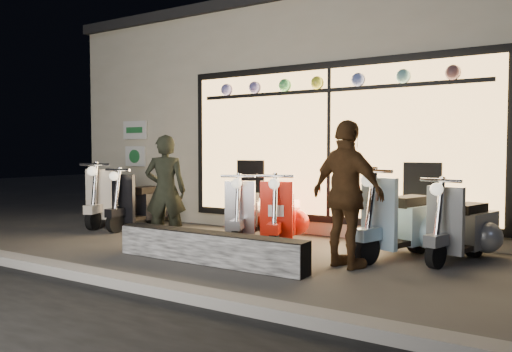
{
  "coord_description": "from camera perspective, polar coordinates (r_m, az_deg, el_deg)",
  "views": [
    {
      "loc": [
        4.05,
        -5.65,
        1.43
      ],
      "look_at": [
        0.21,
        0.6,
        1.05
      ],
      "focal_mm": 35.0,
      "sensor_mm": 36.0,
      "label": 1
    }
  ],
  "objects": [
    {
      "name": "kerb",
      "position": [
        5.62,
        -16.22,
        -11.27
      ],
      "size": [
        40.0,
        0.25,
        0.12
      ],
      "primitive_type": "cube",
      "color": "slate",
      "rests_on": "ground"
    },
    {
      "name": "graffiti_barrier",
      "position": [
        6.38,
        -5.43,
        -8.16
      ],
      "size": [
        2.73,
        0.28,
        0.4
      ],
      "primitive_type": "cube",
      "color": "black",
      "rests_on": "ground"
    },
    {
      "name": "scooter_blue",
      "position": [
        7.07,
        16.8,
        -5.05
      ],
      "size": [
        0.86,
        1.6,
        1.15
      ],
      "rotation": [
        0.0,
        0.0,
        -0.33
      ],
      "color": "black",
      "rests_on": "ground"
    },
    {
      "name": "man",
      "position": [
        7.53,
        -10.31,
        -1.66
      ],
      "size": [
        0.72,
        0.66,
        1.66
      ],
      "primitive_type": "imported",
      "rotation": [
        0.0,
        0.0,
        3.7
      ],
      "color": "black",
      "rests_on": "ground"
    },
    {
      "name": "ground",
      "position": [
        7.1,
        -4.04,
        -8.67
      ],
      "size": [
        40.0,
        40.0,
        0.0
      ],
      "primitive_type": "plane",
      "color": "#383533",
      "rests_on": "ground"
    },
    {
      "name": "scooter_grey",
      "position": [
        7.09,
        22.84,
        -5.48
      ],
      "size": [
        0.75,
        1.46,
        1.04
      ],
      "rotation": [
        0.0,
        0.0,
        -0.3
      ],
      "color": "black",
      "rests_on": "ground"
    },
    {
      "name": "scooter_cream",
      "position": [
        10.08,
        -15.75,
        -2.66
      ],
      "size": [
        0.86,
        1.59,
        1.14
      ],
      "rotation": [
        0.0,
        0.0,
        0.34
      ],
      "color": "black",
      "rests_on": "ground"
    },
    {
      "name": "scooter_silver",
      "position": [
        8.06,
        -1.03,
        -4.3
      ],
      "size": [
        0.79,
        1.42,
        1.02
      ],
      "rotation": [
        0.0,
        0.0,
        0.37
      ],
      "color": "black",
      "rests_on": "ground"
    },
    {
      "name": "shop_building",
      "position": [
        11.4,
        10.76,
        6.31
      ],
      "size": [
        10.2,
        6.23,
        4.2
      ],
      "color": "beige",
      "rests_on": "ground"
    },
    {
      "name": "scooter_black",
      "position": [
        9.53,
        -12.65,
        -3.14
      ],
      "size": [
        0.53,
        1.49,
        1.06
      ],
      "rotation": [
        0.0,
        0.0,
        0.07
      ],
      "color": "black",
      "rests_on": "ground"
    },
    {
      "name": "woman",
      "position": [
        6.14,
        10.38,
        -2.05
      ],
      "size": [
        1.14,
        0.76,
        1.8
      ],
      "primitive_type": "imported",
      "rotation": [
        0.0,
        0.0,
        2.8
      ],
      "color": "#52341A",
      "rests_on": "ground"
    },
    {
      "name": "scooter_red",
      "position": [
        7.69,
        3.0,
        -4.59
      ],
      "size": [
        0.8,
        1.45,
        1.04
      ],
      "rotation": [
        0.0,
        0.0,
        0.35
      ],
      "color": "black",
      "rests_on": "ground"
    }
  ]
}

